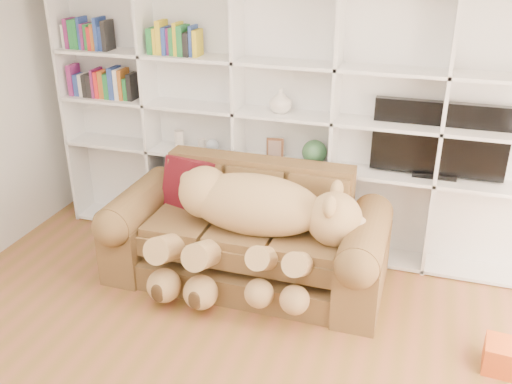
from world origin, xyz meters
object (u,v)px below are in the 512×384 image
(teddy_bear, at_px, (252,220))
(gift_box, at_px, (504,357))
(sofa, at_px, (247,239))
(tv, at_px, (439,140))

(teddy_bear, distance_m, gift_box, 2.06)
(gift_box, bearing_deg, teddy_bear, 169.12)
(sofa, relative_size, gift_box, 8.80)
(teddy_bear, distance_m, tv, 1.70)
(sofa, relative_size, teddy_bear, 1.40)
(tv, bearing_deg, sofa, -154.14)
(gift_box, bearing_deg, sofa, 164.47)
(teddy_bear, bearing_deg, sofa, 128.00)
(sofa, height_order, tv, tv)
(sofa, bearing_deg, teddy_bear, -61.38)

